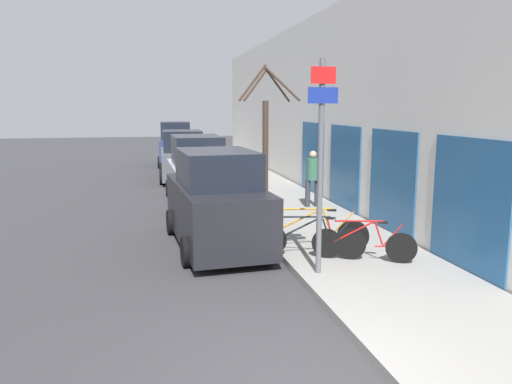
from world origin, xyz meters
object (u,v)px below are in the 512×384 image
(bicycle_2, at_px, (310,232))
(parked_car_3, at_px, (176,146))
(pedestrian_near, at_px, (313,175))
(parked_car_2, at_px, (182,158))
(street_tree, at_px, (266,146))
(bicycle_1, at_px, (310,239))
(parked_car_0, at_px, (216,203))
(parked_car_1, at_px, (197,173))
(bicycle_0, at_px, (363,243))
(signpost, at_px, (321,159))

(bicycle_2, bearing_deg, parked_car_3, 26.92)
(pedestrian_near, bearing_deg, parked_car_2, -62.35)
(street_tree, bearing_deg, bicycle_1, -89.49)
(parked_car_0, bearing_deg, parked_car_1, 85.32)
(bicycle_1, xyz_separation_m, parked_car_2, (-1.73, 12.90, 0.47))
(bicycle_0, bearing_deg, street_tree, 39.21)
(signpost, distance_m, parked_car_2, 14.04)
(parked_car_2, xyz_separation_m, parked_car_3, (0.05, 5.79, 0.09))
(bicycle_1, relative_size, parked_car_1, 0.45)
(parked_car_2, distance_m, pedestrian_near, 8.53)
(bicycle_2, height_order, pedestrian_near, pedestrian_near)
(bicycle_0, relative_size, parked_car_2, 0.44)
(bicycle_2, relative_size, street_tree, 0.57)
(signpost, distance_m, bicycle_1, 2.05)
(bicycle_0, xyz_separation_m, parked_car_1, (-2.63, 7.75, 0.51))
(bicycle_1, relative_size, bicycle_2, 0.88)
(bicycle_1, bearing_deg, bicycle_2, 7.08)
(bicycle_1, xyz_separation_m, pedestrian_near, (1.78, 5.12, 0.63))
(parked_car_2, xyz_separation_m, street_tree, (1.70, -9.02, 1.19))
(parked_car_3, bearing_deg, parked_car_0, -86.51)
(parked_car_0, xyz_separation_m, parked_car_3, (0.05, 16.92, 0.05))
(bicycle_1, xyz_separation_m, parked_car_0, (-1.73, 1.77, 0.51))
(signpost, bearing_deg, parked_car_0, 119.47)
(bicycle_2, distance_m, parked_car_0, 2.32)
(parked_car_0, bearing_deg, parked_car_2, 86.23)
(parked_car_0, distance_m, parked_car_1, 5.51)
(bicycle_0, height_order, bicycle_1, bicycle_1)
(signpost, height_order, bicycle_0, signpost)
(signpost, distance_m, parked_car_0, 3.42)
(bicycle_2, height_order, parked_car_2, parked_car_2)
(parked_car_2, height_order, street_tree, street_tree)
(parked_car_0, distance_m, street_tree, 2.95)
(parked_car_0, bearing_deg, signpost, -64.30)
(bicycle_1, bearing_deg, parked_car_0, 68.28)
(bicycle_2, height_order, parked_car_0, parked_car_0)
(signpost, bearing_deg, bicycle_2, 77.84)
(bicycle_1, height_order, street_tree, street_tree)
(bicycle_0, bearing_deg, parked_car_1, 44.75)
(bicycle_1, height_order, parked_car_1, parked_car_1)
(signpost, relative_size, parked_car_1, 0.84)
(bicycle_0, distance_m, street_tree, 4.77)
(parked_car_1, height_order, parked_car_2, parked_car_1)
(parked_car_2, bearing_deg, street_tree, -77.79)
(parked_car_1, bearing_deg, parked_car_2, 89.58)
(bicycle_2, distance_m, street_tree, 3.74)
(signpost, height_order, bicycle_2, signpost)
(pedestrian_near, bearing_deg, parked_car_3, -72.33)
(bicycle_2, xyz_separation_m, parked_car_3, (-1.84, 18.16, 0.54))
(signpost, xyz_separation_m, parked_car_3, (-1.52, 19.68, -1.22))
(parked_car_2, distance_m, parked_car_3, 5.79)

